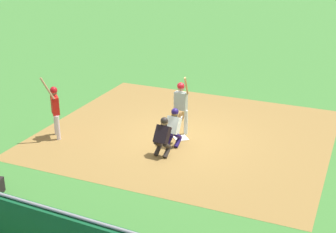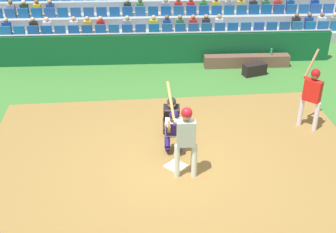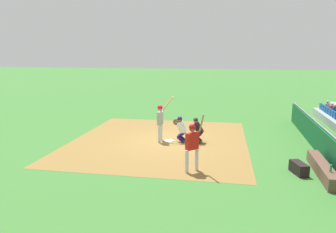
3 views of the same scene
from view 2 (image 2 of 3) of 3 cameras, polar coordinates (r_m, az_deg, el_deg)
The scene contains 12 objects.
ground_plane at distance 10.66m, azimuth 1.01°, elevation -6.59°, with size 160.00×160.00×0.00m, color #3D7A33.
infield_dirt_patch at distance 10.26m, azimuth 1.21°, elevation -8.19°, with size 9.54×8.51×0.01m, color olive.
home_plate_marker at distance 10.65m, azimuth 1.01°, elevation -6.52°, with size 0.44×0.44×0.02m, color white.
batter_at_plate at distance 9.71m, azimuth 2.33°, elevation -2.41°, with size 0.69×0.73×2.23m.
catcher_crouching at distance 10.75m, azimuth 0.71°, elevation -1.70°, with size 0.48×0.71×1.28m.
home_plate_umpire at distance 11.48m, azimuth 0.46°, elevation 0.26°, with size 0.47×0.51×1.25m.
dugout_wall at distance 16.47m, azimuth -0.68°, elevation 8.98°, with size 12.72×0.24×1.21m.
dugout_bench at distance 16.50m, azimuth 10.32°, elevation 7.23°, with size 3.17×0.40×0.44m, color brown.
water_bottle_on_bench at distance 16.62m, azimuth 13.47°, elevation 8.33°, with size 0.07×0.07×0.25m, color green.
equipment_duffel_bag at distance 15.81m, azimuth 11.34°, elevation 6.11°, with size 0.82×0.36×0.42m, color black.
on_deck_batter at distance 12.37m, azimuth 18.47°, elevation 3.11°, with size 0.51×0.71×2.20m.
bleacher_stand at distance 20.54m, azimuth -1.23°, elevation 13.53°, with size 18.56×4.17×2.56m.
Camera 2 is at (0.67, 8.65, 6.19)m, focal length 46.22 mm.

